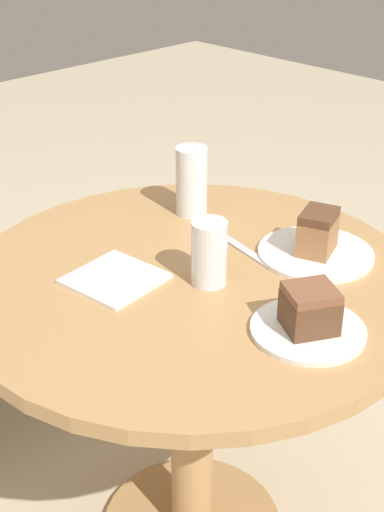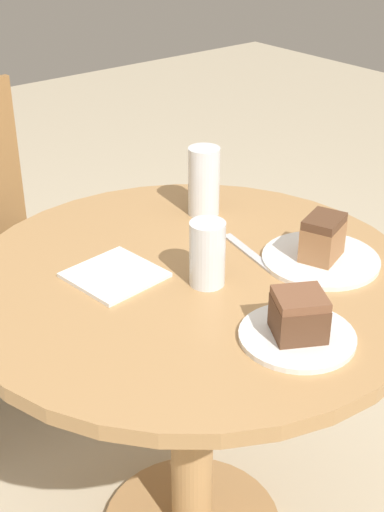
# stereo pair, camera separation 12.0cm
# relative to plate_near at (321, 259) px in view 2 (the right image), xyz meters

# --- Properties ---
(table) EXTENTS (0.91, 0.91, 0.73)m
(table) POSITION_rel_plate_near_xyz_m (-0.24, 0.13, -0.17)
(table) COLOR tan
(table) RESTS_ON ground_plane
(plate_near) EXTENTS (0.24, 0.24, 0.01)m
(plate_near) POSITION_rel_plate_near_xyz_m (0.00, 0.00, 0.00)
(plate_near) COLOR white
(plate_near) RESTS_ON table
(plate_far) EXTENTS (0.20, 0.20, 0.01)m
(plate_far) POSITION_rel_plate_near_xyz_m (-0.24, -0.16, 0.00)
(plate_far) COLOR white
(plate_far) RESTS_ON table
(cake_slice_near) EXTENTS (0.11, 0.09, 0.09)m
(cake_slice_near) POSITION_rel_plate_near_xyz_m (0.00, 0.00, 0.05)
(cake_slice_near) COLOR #9E6B42
(cake_slice_near) RESTS_ON plate_near
(cake_slice_far) EXTENTS (0.11, 0.11, 0.08)m
(cake_slice_far) POSITION_rel_plate_near_xyz_m (-0.24, -0.16, 0.04)
(cake_slice_far) COLOR brown
(cake_slice_far) RESTS_ON plate_far
(glass_lemonade) EXTENTS (0.07, 0.07, 0.16)m
(glass_lemonade) POSITION_rel_plate_near_xyz_m (-0.04, 0.33, 0.07)
(glass_lemonade) COLOR beige
(glass_lemonade) RESTS_ON table
(glass_water) EXTENTS (0.07, 0.07, 0.13)m
(glass_water) POSITION_rel_plate_near_xyz_m (-0.23, 0.08, 0.05)
(glass_water) COLOR silver
(glass_water) RESTS_ON table
(napkin_stack) EXTENTS (0.18, 0.18, 0.01)m
(napkin_stack) POSITION_rel_plate_near_xyz_m (-0.36, 0.21, -0.00)
(napkin_stack) COLOR white
(napkin_stack) RESTS_ON table
(fork) EXTENTS (0.05, 0.18, 0.00)m
(fork) POSITION_rel_plate_near_xyz_m (-0.09, 0.12, -0.00)
(fork) COLOR silver
(fork) RESTS_ON table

